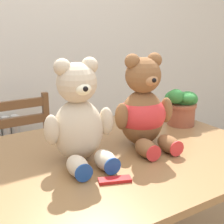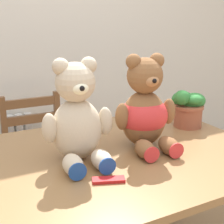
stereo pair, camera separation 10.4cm
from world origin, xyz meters
name	(u,v)px [view 2 (the right image)]	position (x,y,z in m)	size (l,w,h in m)	color
wall_back	(24,24)	(0.00, 1.81, 1.30)	(8.00, 0.04, 2.60)	silver
dining_table	(102,176)	(0.00, 0.47, 0.68)	(1.41, 0.95, 0.77)	olive
wooden_chair_behind	(39,156)	(-0.06, 1.36, 0.43)	(0.42, 0.45, 0.83)	brown
teddy_bear_left	(78,118)	(-0.10, 0.48, 0.95)	(0.29, 0.30, 0.42)	beige
teddy_bear_right	(145,111)	(0.22, 0.49, 0.94)	(0.29, 0.31, 0.42)	brown
potted_plant	(188,107)	(0.58, 0.62, 0.88)	(0.19, 0.19, 0.20)	#9E5138
chocolate_bar	(109,180)	(-0.07, 0.26, 0.78)	(0.12, 0.04, 0.01)	red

